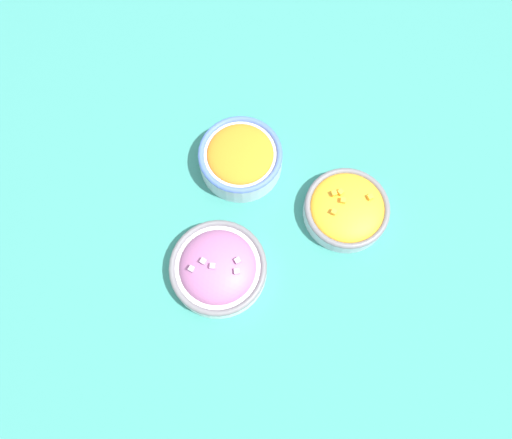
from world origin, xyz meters
name	(u,v)px	position (x,y,z in m)	size (l,w,h in m)	color
ground_plane	(256,224)	(0.00, 0.00, 0.00)	(3.00, 3.00, 0.00)	#337F75
bowl_red_onion	(218,268)	(-0.12, -0.01, 0.03)	(0.19, 0.19, 0.07)	white
bowl_carrots	(241,157)	(0.08, 0.11, 0.04)	(0.17, 0.17, 0.07)	#B2C1CC
bowl_squash	(347,209)	(0.14, -0.12, 0.03)	(0.17, 0.17, 0.06)	#B2C1CC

